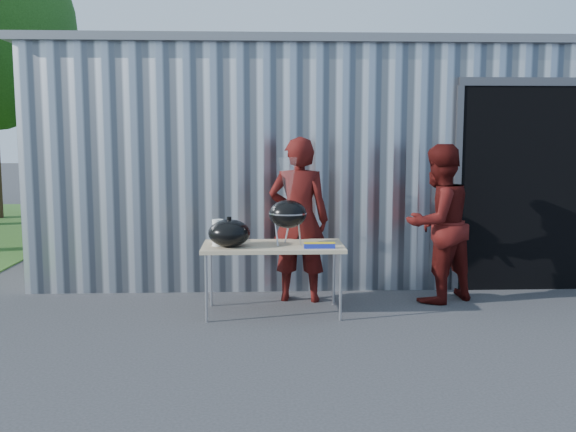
{
  "coord_description": "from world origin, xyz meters",
  "views": [
    {
      "loc": [
        -0.33,
        -6.02,
        1.9
      ],
      "look_at": [
        -0.05,
        0.8,
        1.05
      ],
      "focal_mm": 40.0,
      "sensor_mm": 36.0,
      "label": 1
    }
  ],
  "objects_px": {
    "person_cook": "(299,220)",
    "kettle_grill": "(288,205)",
    "folding_table": "(273,248)",
    "person_bystander": "(438,224)"
  },
  "relations": [
    {
      "from": "kettle_grill",
      "to": "person_bystander",
      "type": "bearing_deg",
      "value": 14.27
    },
    {
      "from": "folding_table",
      "to": "person_cook",
      "type": "bearing_deg",
      "value": 60.03
    },
    {
      "from": "kettle_grill",
      "to": "person_cook",
      "type": "relative_size",
      "value": 0.49
    },
    {
      "from": "folding_table",
      "to": "person_cook",
      "type": "xyz_separation_m",
      "value": [
        0.31,
        0.53,
        0.24
      ]
    },
    {
      "from": "person_cook",
      "to": "person_bystander",
      "type": "bearing_deg",
      "value": -175.34
    },
    {
      "from": "folding_table",
      "to": "person_bystander",
      "type": "relative_size",
      "value": 0.83
    },
    {
      "from": "person_cook",
      "to": "kettle_grill",
      "type": "bearing_deg",
      "value": 82.81
    },
    {
      "from": "folding_table",
      "to": "kettle_grill",
      "type": "distance_m",
      "value": 0.49
    },
    {
      "from": "kettle_grill",
      "to": "person_bystander",
      "type": "relative_size",
      "value": 0.51
    },
    {
      "from": "kettle_grill",
      "to": "person_cook",
      "type": "bearing_deg",
      "value": 74.59
    }
  ]
}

